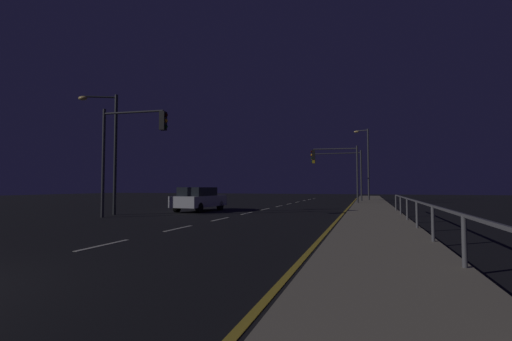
{
  "coord_description": "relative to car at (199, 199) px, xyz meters",
  "views": [
    {
      "loc": [
        6.94,
        -2.91,
        1.62
      ],
      "look_at": [
        -1.51,
        23.5,
        2.9
      ],
      "focal_mm": 24.41,
      "sensor_mm": 36.0,
      "label": 1
    }
  ],
  "objects": [
    {
      "name": "ground_plane",
      "position": [
        3.59,
        -0.22,
        -0.82
      ],
      "size": [
        112.0,
        112.0,
        0.0
      ],
      "primitive_type": "plane",
      "color": "black",
      "rests_on": "ground"
    },
    {
      "name": "sidewalk_right",
      "position": [
        10.87,
        -0.22,
        -0.75
      ],
      "size": [
        2.97,
        77.0,
        0.14
      ],
      "primitive_type": "cube",
      "color": "gray",
      "rests_on": "ground"
    },
    {
      "name": "lane_markings_center",
      "position": [
        3.59,
        3.28,
        -0.82
      ],
      "size": [
        0.14,
        50.0,
        0.01
      ],
      "color": "silver",
      "rests_on": "ground"
    },
    {
      "name": "lane_edge_line",
      "position": [
        9.13,
        4.78,
        -0.82
      ],
      "size": [
        0.14,
        53.0,
        0.01
      ],
      "color": "gold",
      "rests_on": "ground"
    },
    {
      "name": "car",
      "position": [
        0.0,
        0.0,
        0.0
      ],
      "size": [
        2.05,
        4.49,
        1.57
      ],
      "color": "silver",
      "rests_on": "ground"
    },
    {
      "name": "traffic_light_overhead_east",
      "position": [
        7.86,
        11.92,
        3.0
      ],
      "size": [
        4.22,
        0.76,
        5.2
      ],
      "color": "#38383D",
      "rests_on": "sidewalk_right"
    },
    {
      "name": "traffic_light_near_left",
      "position": [
        -1.2,
        -5.52,
        3.2
      ],
      "size": [
        3.73,
        0.57,
        5.74
      ],
      "color": "#38383D",
      "rests_on": "ground"
    },
    {
      "name": "traffic_light_far_center",
      "position": [
        7.67,
        16.63,
        3.06
      ],
      "size": [
        5.19,
        0.34,
        5.21
      ],
      "color": "#38383D",
      "rests_on": "sidewalk_right"
    },
    {
      "name": "street_lamp_median",
      "position": [
        10.48,
        20.21,
        4.02
      ],
      "size": [
        1.61,
        0.43,
        7.97
      ],
      "color": "#38383D",
      "rests_on": "sidewalk_right"
    },
    {
      "name": "street_lamp_across_street",
      "position": [
        -3.64,
        -4.22,
        3.4
      ],
      "size": [
        2.07,
        1.04,
        6.95
      ],
      "color": "#2D3033",
      "rests_on": "ground"
    },
    {
      "name": "barrier_fence",
      "position": [
        12.21,
        -8.61,
        0.06
      ],
      "size": [
        0.09,
        22.3,
        0.98
      ],
      "color": "#59595E",
      "rests_on": "sidewalk_right"
    }
  ]
}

